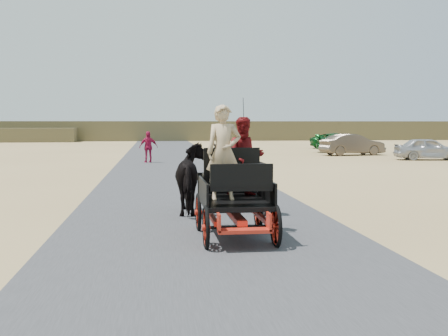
{
  "coord_description": "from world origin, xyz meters",
  "views": [
    {
      "loc": [
        -1.0,
        -8.96,
        2.17
      ],
      "look_at": [
        0.5,
        3.07,
        1.2
      ],
      "focal_mm": 45.0,
      "sensor_mm": 36.0,
      "label": 1
    }
  ],
  "objects": [
    {
      "name": "road",
      "position": [
        0.0,
        0.0,
        0.01
      ],
      "size": [
        6.0,
        140.0,
        0.01
      ],
      "primitive_type": "cube",
      "color": "#38383A",
      "rests_on": "ground"
    },
    {
      "name": "passenger_woman",
      "position": [
        0.8,
        2.07,
        1.51
      ],
      "size": [
        0.77,
        0.6,
        1.58
      ],
      "primitive_type": "imported",
      "color": "#660C0F",
      "rests_on": "carriage"
    },
    {
      "name": "pedestrian",
      "position": [
        -1.32,
        22.07,
        0.86
      ],
      "size": [
        1.07,
        0.59,
        1.73
      ],
      "primitive_type": "imported",
      "rotation": [
        0.0,
        0.0,
        3.32
      ],
      "color": "#A2123B",
      "rests_on": "ground"
    },
    {
      "name": "horse_left",
      "position": [
        -0.05,
        4.47,
        0.85
      ],
      "size": [
        0.91,
        2.01,
        1.7
      ],
      "primitive_type": "imported",
      "rotation": [
        0.0,
        0.0,
        3.14
      ],
      "color": "black",
      "rests_on": "ground"
    },
    {
      "name": "car_c",
      "position": [
        13.2,
        31.01,
        0.69
      ],
      "size": [
        5.05,
        2.95,
        1.38
      ],
      "primitive_type": "imported",
      "rotation": [
        0.0,
        0.0,
        1.34
      ],
      "color": "#0C4C19",
      "rests_on": "ground"
    },
    {
      "name": "driver_man",
      "position": [
        0.3,
        1.52,
        1.62
      ],
      "size": [
        0.66,
        0.43,
        1.8
      ],
      "primitive_type": "imported",
      "color": "tan",
      "rests_on": "carriage"
    },
    {
      "name": "car_b",
      "position": [
        12.31,
        27.63,
        0.71
      ],
      "size": [
        4.53,
        2.25,
        1.43
      ],
      "primitive_type": "imported",
      "rotation": [
        0.0,
        0.0,
        1.75
      ],
      "color": "brown",
      "rests_on": "ground"
    },
    {
      "name": "car_d",
      "position": [
        14.61,
        37.5,
        0.65
      ],
      "size": [
        4.89,
        2.67,
        1.3
      ],
      "primitive_type": "imported",
      "rotation": [
        0.0,
        0.0,
        1.46
      ],
      "color": "#0C4C19",
      "rests_on": "ground"
    },
    {
      "name": "ground",
      "position": [
        0.0,
        0.0,
        0.0
      ],
      "size": [
        140.0,
        140.0,
        0.0
      ],
      "primitive_type": "plane",
      "color": "tan"
    },
    {
      "name": "car_a",
      "position": [
        15.05,
        22.34,
        0.66
      ],
      "size": [
        4.09,
        2.21,
        1.32
      ],
      "primitive_type": "imported",
      "rotation": [
        0.0,
        0.0,
        1.4
      ],
      "color": "#B2B2B7",
      "rests_on": "ground"
    },
    {
      "name": "ridge_far",
      "position": [
        0.0,
        62.0,
        1.2
      ],
      "size": [
        140.0,
        6.0,
        2.4
      ],
      "primitive_type": "cube",
      "color": "brown",
      "rests_on": "ground"
    },
    {
      "name": "carriage",
      "position": [
        0.5,
        1.47,
        0.36
      ],
      "size": [
        1.3,
        2.4,
        0.72
      ],
      "primitive_type": null,
      "color": "black",
      "rests_on": "ground"
    },
    {
      "name": "horse_right",
      "position": [
        1.05,
        4.47,
        0.85
      ],
      "size": [
        1.37,
        1.54,
        1.7
      ],
      "primitive_type": "imported",
      "rotation": [
        0.0,
        0.0,
        3.14
      ],
      "color": "black",
      "rests_on": "ground"
    }
  ]
}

